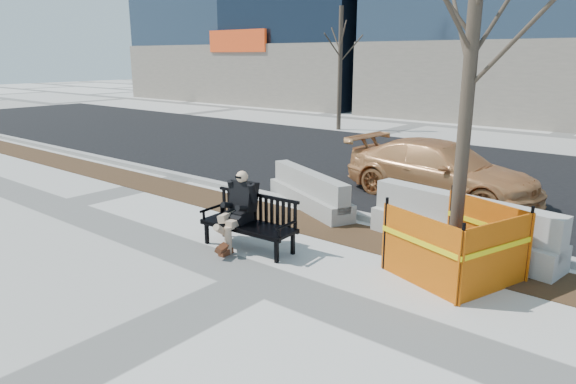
# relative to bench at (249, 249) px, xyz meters

# --- Properties ---
(ground) EXTENTS (120.00, 120.00, 0.00)m
(ground) POSITION_rel_bench_xyz_m (1.05, -0.82, 0.00)
(ground) COLOR beige
(ground) RESTS_ON ground
(mulch_strip) EXTENTS (40.00, 1.20, 0.02)m
(mulch_strip) POSITION_rel_bench_xyz_m (1.05, 1.78, 0.00)
(mulch_strip) COLOR #47301C
(mulch_strip) RESTS_ON ground
(asphalt_street) EXTENTS (60.00, 10.40, 0.01)m
(asphalt_street) POSITION_rel_bench_xyz_m (1.05, 7.98, 0.00)
(asphalt_street) COLOR black
(asphalt_street) RESTS_ON ground
(curb) EXTENTS (60.00, 0.25, 0.12)m
(curb) POSITION_rel_bench_xyz_m (1.05, 2.73, 0.06)
(curb) COLOR #9E9B93
(curb) RESTS_ON ground
(bench) EXTENTS (1.83, 0.77, 0.95)m
(bench) POSITION_rel_bench_xyz_m (0.00, 0.00, 0.00)
(bench) COLOR black
(bench) RESTS_ON ground
(seated_man) EXTENTS (0.64, 1.00, 1.34)m
(seated_man) POSITION_rel_bench_xyz_m (-0.24, 0.03, 0.00)
(seated_man) COLOR black
(seated_man) RESTS_ON ground
(tree_fence) EXTENTS (2.99, 2.99, 5.88)m
(tree_fence) POSITION_rel_bench_xyz_m (3.21, 1.17, 0.00)
(tree_fence) COLOR orange
(tree_fence) RESTS_ON ground
(sedan) EXTENTS (4.82, 2.37, 1.35)m
(sedan) POSITION_rel_bench_xyz_m (1.22, 5.26, 0.00)
(sedan) COLOR tan
(sedan) RESTS_ON ground
(jersey_barrier_left) EXTENTS (2.88, 1.73, 0.83)m
(jersey_barrier_left) POSITION_rel_bench_xyz_m (-0.70, 2.69, 0.00)
(jersey_barrier_left) COLOR #98958E
(jersey_barrier_left) RESTS_ON ground
(jersey_barrier_right) EXTENTS (3.46, 1.17, 0.97)m
(jersey_barrier_right) POSITION_rel_bench_xyz_m (2.87, 2.31, 0.00)
(jersey_barrier_right) COLOR #ACA9A1
(jersey_barrier_right) RESTS_ON ground
(far_tree_left) EXTENTS (2.43, 2.43, 5.80)m
(far_tree_left) POSITION_rel_bench_xyz_m (-7.26, 13.62, 0.00)
(far_tree_left) COLOR #4E3F32
(far_tree_left) RESTS_ON ground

